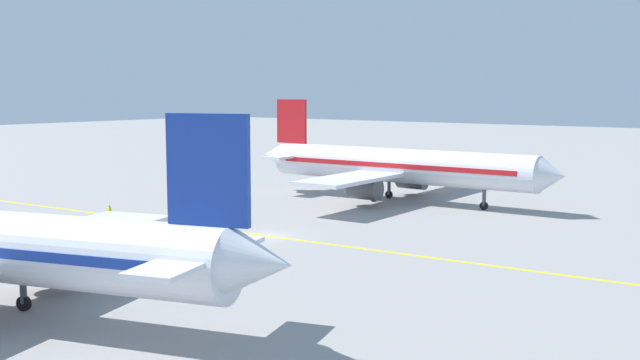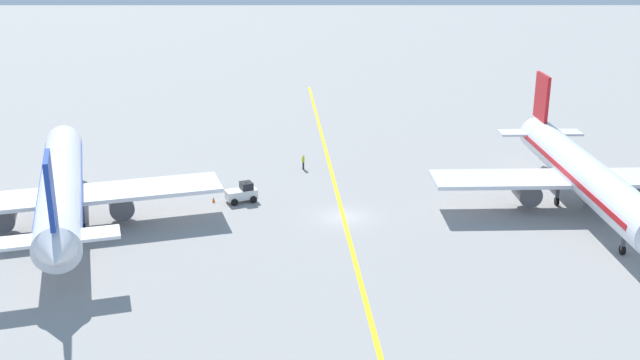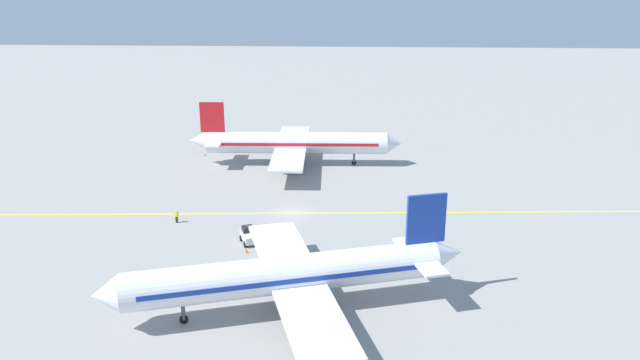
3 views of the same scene
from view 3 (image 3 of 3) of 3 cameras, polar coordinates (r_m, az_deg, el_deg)
ground_plane at (r=84.13m, az=-2.62°, el=-3.06°), size 400.00×400.00×0.00m
apron_yellow_centreline at (r=84.13m, az=-2.62°, el=-3.06°), size 8.28×119.77×0.01m
airplane_at_gate at (r=104.43m, az=-2.37°, el=3.38°), size 28.14×35.48×10.60m
airplane_adjacent_stand at (r=59.49m, az=-2.76°, el=-8.67°), size 28.30×34.81×10.60m
baggage_tug_white at (r=75.30m, az=-6.53°, el=-5.08°), size 3.35×2.67×2.11m
ground_crew_worker at (r=82.77m, az=-12.99°, el=-3.23°), size 0.30×0.57×1.68m
traffic_cone_near_nose at (r=112.15m, az=-10.47°, el=2.32°), size 0.32×0.32×0.55m
traffic_cone_mid_apron at (r=72.98m, az=-6.75°, el=-6.42°), size 0.32×0.32×0.55m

